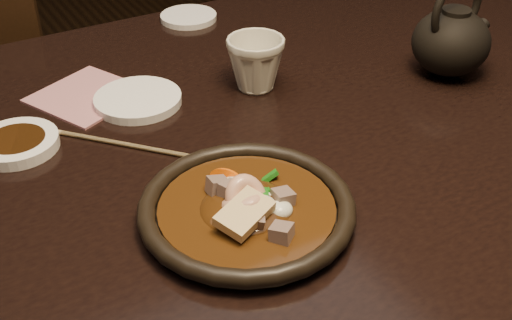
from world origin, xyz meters
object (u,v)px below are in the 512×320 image
table (204,184)px  plate (247,209)px  teapot (452,39)px  tea_cup (256,62)px

table → plate: 0.20m
plate → teapot: bearing=18.4°
tea_cup → plate: bearing=-122.2°
tea_cup → teapot: size_ratio=0.54×
tea_cup → teapot: (0.29, -0.11, 0.02)m
plate → teapot: size_ratio=1.52×
table → tea_cup: size_ratio=18.09×
table → teapot: (0.42, -0.03, 0.14)m
table → plate: (-0.03, -0.18, 0.09)m
table → teapot: size_ratio=9.79×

